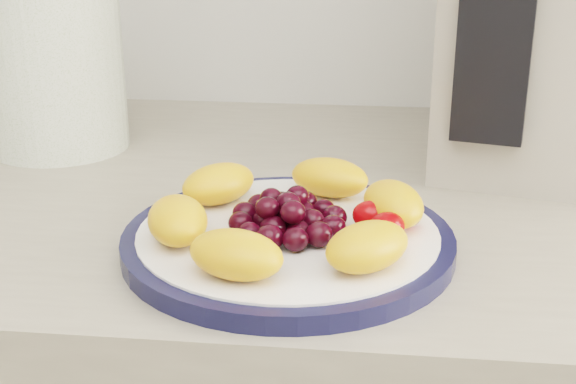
# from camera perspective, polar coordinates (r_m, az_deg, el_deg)

# --- Properties ---
(plate_rim) EXTENTS (0.26, 0.26, 0.01)m
(plate_rim) POSITION_cam_1_polar(r_m,az_deg,el_deg) (0.64, 0.00, -3.57)
(plate_rim) COLOR #131535
(plate_rim) RESTS_ON counter
(plate_face) EXTENTS (0.24, 0.24, 0.02)m
(plate_face) POSITION_cam_1_polar(r_m,az_deg,el_deg) (0.64, 0.00, -3.48)
(plate_face) COLOR white
(plate_face) RESTS_ON counter
(canister) EXTENTS (0.19, 0.19, 0.18)m
(canister) POSITION_cam_1_polar(r_m,az_deg,el_deg) (0.91, -16.33, 8.54)
(canister) COLOR #44681F
(canister) RESTS_ON counter
(fruit_plate) EXTENTS (0.23, 0.23, 0.03)m
(fruit_plate) POSITION_cam_1_polar(r_m,az_deg,el_deg) (0.63, 0.39, -1.52)
(fruit_plate) COLOR orange
(fruit_plate) RESTS_ON plate_face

